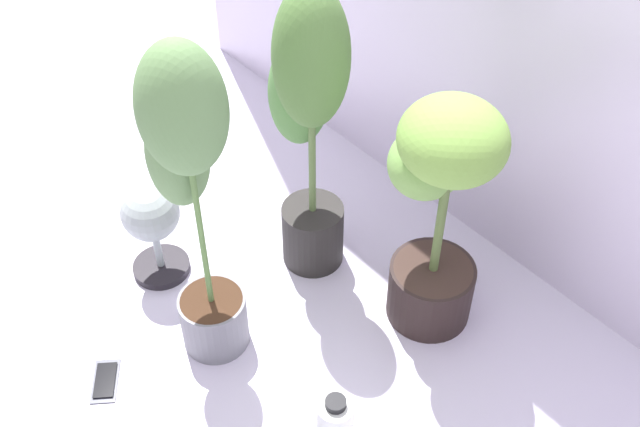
{
  "coord_description": "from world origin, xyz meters",
  "views": [
    {
      "loc": [
        0.95,
        -0.73,
        1.84
      ],
      "look_at": [
        -0.21,
        0.26,
        0.37
      ],
      "focal_mm": 43.22,
      "sensor_mm": 36.0,
      "label": 1
    }
  ],
  "objects_px": {
    "cell_phone": "(105,381)",
    "potted_plant_front_left": "(190,181)",
    "potted_plant_back_left": "(308,112)",
    "nutrient_bottle": "(335,425)",
    "floor_fan": "(152,220)",
    "potted_plant_back_center": "(439,200)"
  },
  "relations": [
    {
      "from": "cell_phone",
      "to": "potted_plant_front_left",
      "type": "bearing_deg",
      "value": 25.94
    },
    {
      "from": "potted_plant_back_left",
      "to": "nutrient_bottle",
      "type": "distance_m",
      "value": 0.84
    },
    {
      "from": "potted_plant_front_left",
      "to": "nutrient_bottle",
      "type": "distance_m",
      "value": 0.72
    },
    {
      "from": "potted_plant_back_left",
      "to": "potted_plant_front_left",
      "type": "bearing_deg",
      "value": -80.71
    },
    {
      "from": "nutrient_bottle",
      "to": "cell_phone",
      "type": "bearing_deg",
      "value": -146.95
    },
    {
      "from": "potted_plant_back_left",
      "to": "floor_fan",
      "type": "distance_m",
      "value": 0.59
    },
    {
      "from": "potted_plant_front_left",
      "to": "potted_plant_back_left",
      "type": "height_order",
      "value": "potted_plant_front_left"
    },
    {
      "from": "floor_fan",
      "to": "cell_phone",
      "type": "bearing_deg",
      "value": -45.23
    },
    {
      "from": "potted_plant_front_left",
      "to": "floor_fan",
      "type": "distance_m",
      "value": 0.5
    },
    {
      "from": "potted_plant_back_left",
      "to": "nutrient_bottle",
      "type": "relative_size",
      "value": 4.68
    },
    {
      "from": "cell_phone",
      "to": "nutrient_bottle",
      "type": "relative_size",
      "value": 0.77
    },
    {
      "from": "cell_phone",
      "to": "floor_fan",
      "type": "distance_m",
      "value": 0.48
    },
    {
      "from": "potted_plant_back_left",
      "to": "nutrient_bottle",
      "type": "xyz_separation_m",
      "value": [
        0.57,
        -0.39,
        -0.47
      ]
    },
    {
      "from": "cell_phone",
      "to": "floor_fan",
      "type": "xyz_separation_m",
      "value": [
        -0.26,
        0.35,
        0.22
      ]
    },
    {
      "from": "potted_plant_front_left",
      "to": "cell_phone",
      "type": "distance_m",
      "value": 0.69
    },
    {
      "from": "potted_plant_back_left",
      "to": "cell_phone",
      "type": "xyz_separation_m",
      "value": [
        0.01,
        -0.76,
        -0.56
      ]
    },
    {
      "from": "floor_fan",
      "to": "nutrient_bottle",
      "type": "distance_m",
      "value": 0.83
    },
    {
      "from": "potted_plant_front_left",
      "to": "potted_plant_back_left",
      "type": "distance_m",
      "value": 0.44
    },
    {
      "from": "potted_plant_back_center",
      "to": "potted_plant_back_left",
      "type": "xyz_separation_m",
      "value": [
        -0.4,
        -0.12,
        0.12
      ]
    },
    {
      "from": "cell_phone",
      "to": "nutrient_bottle",
      "type": "distance_m",
      "value": 0.68
    },
    {
      "from": "potted_plant_back_center",
      "to": "floor_fan",
      "type": "relative_size",
      "value": 2.25
    },
    {
      "from": "floor_fan",
      "to": "nutrient_bottle",
      "type": "height_order",
      "value": "floor_fan"
    }
  ]
}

